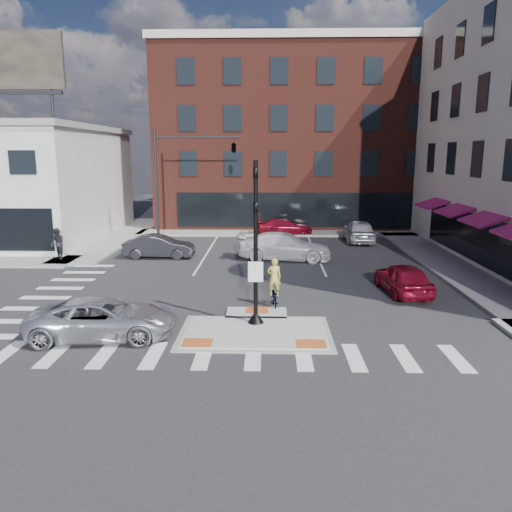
{
  "coord_description": "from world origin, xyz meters",
  "views": [
    {
      "loc": [
        0.48,
        -17.38,
        6.36
      ],
      "look_at": [
        -0.07,
        3.59,
        2.0
      ],
      "focal_mm": 35.0,
      "sensor_mm": 36.0,
      "label": 1
    }
  ],
  "objects_px": {
    "red_sedan": "(403,278)",
    "white_pickup": "(285,246)",
    "silver_suv": "(102,319)",
    "bg_car_red": "(284,227)",
    "bg_car_silver": "(359,231)",
    "cyclist": "(274,290)",
    "pedestrian_a": "(57,244)",
    "bg_car_dark": "(159,247)"
  },
  "relations": [
    {
      "from": "cyclist",
      "to": "red_sedan",
      "type": "bearing_deg",
      "value": -164.12
    },
    {
      "from": "pedestrian_a",
      "to": "silver_suv",
      "type": "bearing_deg",
      "value": -21.31
    },
    {
      "from": "bg_car_dark",
      "to": "cyclist",
      "type": "height_order",
      "value": "cyclist"
    },
    {
      "from": "bg_car_silver",
      "to": "cyclist",
      "type": "height_order",
      "value": "cyclist"
    },
    {
      "from": "silver_suv",
      "to": "bg_car_dark",
      "type": "xyz_separation_m",
      "value": [
        -0.96,
        13.53,
        0.01
      ]
    },
    {
      "from": "bg_car_silver",
      "to": "cyclist",
      "type": "xyz_separation_m",
      "value": [
        -6.27,
        -15.6,
        -0.13
      ]
    },
    {
      "from": "silver_suv",
      "to": "white_pickup",
      "type": "height_order",
      "value": "white_pickup"
    },
    {
      "from": "cyclist",
      "to": "bg_car_dark",
      "type": "bearing_deg",
      "value": -58.2
    },
    {
      "from": "silver_suv",
      "to": "pedestrian_a",
      "type": "bearing_deg",
      "value": 22.87
    },
    {
      "from": "bg_car_red",
      "to": "bg_car_dark",
      "type": "bearing_deg",
      "value": 134.21
    },
    {
      "from": "red_sedan",
      "to": "pedestrian_a",
      "type": "bearing_deg",
      "value": -24.2
    },
    {
      "from": "red_sedan",
      "to": "cyclist",
      "type": "xyz_separation_m",
      "value": [
        -5.92,
        -2.12,
        -0.02
      ]
    },
    {
      "from": "red_sedan",
      "to": "pedestrian_a",
      "type": "height_order",
      "value": "pedestrian_a"
    },
    {
      "from": "bg_car_silver",
      "to": "cyclist",
      "type": "relative_size",
      "value": 2.33
    },
    {
      "from": "red_sedan",
      "to": "bg_car_red",
      "type": "xyz_separation_m",
      "value": [
        -4.93,
        16.58,
        -0.08
      ]
    },
    {
      "from": "white_pickup",
      "to": "bg_car_red",
      "type": "relative_size",
      "value": 1.28
    },
    {
      "from": "red_sedan",
      "to": "bg_car_silver",
      "type": "xyz_separation_m",
      "value": [
        0.35,
        13.48,
        0.11
      ]
    },
    {
      "from": "bg_car_dark",
      "to": "red_sedan",
      "type": "bearing_deg",
      "value": -120.53
    },
    {
      "from": "red_sedan",
      "to": "cyclist",
      "type": "relative_size",
      "value": 2.02
    },
    {
      "from": "white_pickup",
      "to": "bg_car_silver",
      "type": "relative_size",
      "value": 1.15
    },
    {
      "from": "bg_car_dark",
      "to": "bg_car_red",
      "type": "height_order",
      "value": "bg_car_dark"
    },
    {
      "from": "bg_car_dark",
      "to": "bg_car_silver",
      "type": "xyz_separation_m",
      "value": [
        13.24,
        5.87,
        0.12
      ]
    },
    {
      "from": "bg_car_silver",
      "to": "silver_suv",
      "type": "bearing_deg",
      "value": 59.81
    },
    {
      "from": "white_pickup",
      "to": "pedestrian_a",
      "type": "relative_size",
      "value": 3.0
    },
    {
      "from": "bg_car_silver",
      "to": "pedestrian_a",
      "type": "relative_size",
      "value": 2.6
    },
    {
      "from": "bg_car_silver",
      "to": "bg_car_red",
      "type": "height_order",
      "value": "bg_car_silver"
    },
    {
      "from": "silver_suv",
      "to": "bg_car_red",
      "type": "relative_size",
      "value": 1.14
    },
    {
      "from": "bg_car_dark",
      "to": "pedestrian_a",
      "type": "xyz_separation_m",
      "value": [
        -5.74,
        -1.3,
        0.38
      ]
    },
    {
      "from": "red_sedan",
      "to": "white_pickup",
      "type": "height_order",
      "value": "white_pickup"
    },
    {
      "from": "white_pickup",
      "to": "bg_car_red",
      "type": "distance_m",
      "value": 9.31
    },
    {
      "from": "silver_suv",
      "to": "bg_car_dark",
      "type": "height_order",
      "value": "bg_car_dark"
    },
    {
      "from": "red_sedan",
      "to": "cyclist",
      "type": "distance_m",
      "value": 6.29
    },
    {
      "from": "white_pickup",
      "to": "pedestrian_a",
      "type": "height_order",
      "value": "pedestrian_a"
    },
    {
      "from": "white_pickup",
      "to": "bg_car_dark",
      "type": "distance_m",
      "value": 7.7
    },
    {
      "from": "white_pickup",
      "to": "bg_car_dark",
      "type": "height_order",
      "value": "white_pickup"
    },
    {
      "from": "silver_suv",
      "to": "bg_car_silver",
      "type": "height_order",
      "value": "bg_car_silver"
    },
    {
      "from": "bg_car_dark",
      "to": "bg_car_silver",
      "type": "height_order",
      "value": "bg_car_silver"
    },
    {
      "from": "bg_car_silver",
      "to": "white_pickup",
      "type": "bearing_deg",
      "value": 50.36
    },
    {
      "from": "red_sedan",
      "to": "bg_car_silver",
      "type": "relative_size",
      "value": 0.87
    },
    {
      "from": "silver_suv",
      "to": "red_sedan",
      "type": "xyz_separation_m",
      "value": [
        11.93,
        5.92,
        0.02
      ]
    },
    {
      "from": "bg_car_dark",
      "to": "bg_car_red",
      "type": "distance_m",
      "value": 11.99
    },
    {
      "from": "bg_car_silver",
      "to": "bg_car_red",
      "type": "distance_m",
      "value": 6.12
    }
  ]
}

